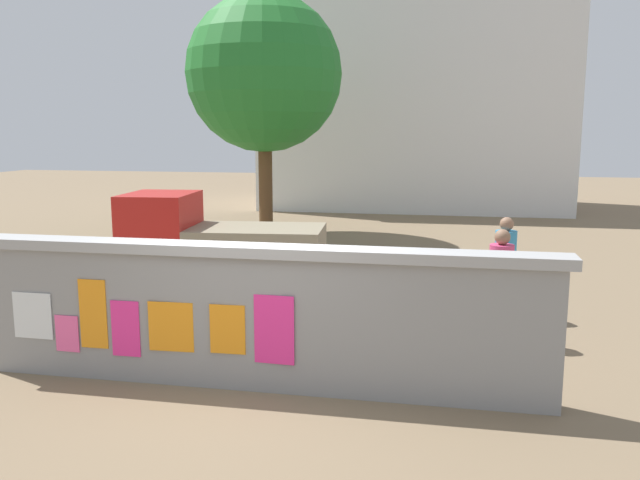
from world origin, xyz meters
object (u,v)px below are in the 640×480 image
object	(u,v)px
person_walking	(505,256)
person_bystander	(501,274)
auto_rickshaw_truck	(214,245)
bicycle_near	(423,283)
motorcycle	(402,317)
tree_roadside	(264,74)

from	to	relation	value
person_walking	person_bystander	size ratio (longest dim) A/B	1.00
auto_rickshaw_truck	bicycle_near	bearing A→B (deg)	0.41
motorcycle	tree_roadside	world-z (taller)	tree_roadside
auto_rickshaw_truck	motorcycle	world-z (taller)	auto_rickshaw_truck
bicycle_near	person_bystander	size ratio (longest dim) A/B	1.04
bicycle_near	person_walking	world-z (taller)	person_walking
motorcycle	tree_roadside	distance (m)	11.13
bicycle_near	tree_roadside	xyz separation A→B (m)	(-4.76, 6.77, 4.18)
auto_rickshaw_truck	tree_roadside	size ratio (longest dim) A/B	0.55
motorcycle	person_bystander	distance (m)	1.57
bicycle_near	person_walking	size ratio (longest dim) A/B	1.04
person_bystander	motorcycle	bearing A→B (deg)	-153.94
auto_rickshaw_truck	person_walking	bearing A→B (deg)	-5.59
motorcycle	person_walking	size ratio (longest dim) A/B	1.17
motorcycle	person_walking	distance (m)	2.55
bicycle_near	person_walking	distance (m)	1.55
bicycle_near	motorcycle	bearing A→B (deg)	-94.23
bicycle_near	auto_rickshaw_truck	bearing A→B (deg)	-179.59
auto_rickshaw_truck	bicycle_near	distance (m)	3.85
motorcycle	person_bystander	world-z (taller)	person_bystander
bicycle_near	person_bystander	distance (m)	2.28
person_walking	tree_roadside	world-z (taller)	tree_roadside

